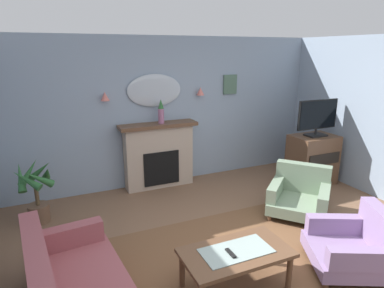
{
  "coord_description": "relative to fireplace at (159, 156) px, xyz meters",
  "views": [
    {
      "loc": [
        -2.0,
        -2.5,
        2.38
      ],
      "look_at": [
        -0.1,
        1.78,
        1.04
      ],
      "focal_mm": 30.77,
      "sensor_mm": 36.0,
      "label": 1
    }
  ],
  "objects": [
    {
      "name": "floor",
      "position": [
        0.29,
        -2.8,
        -0.62
      ],
      "size": [
        6.75,
        6.95,
        0.1
      ],
      "primitive_type": "cube",
      "color": "brown",
      "rests_on": "ground"
    },
    {
      "name": "wall_back",
      "position": [
        0.29,
        0.22,
        0.74
      ],
      "size": [
        6.75,
        0.1,
        2.62
      ],
      "primitive_type": "cube",
      "color": "#8C9EB2",
      "rests_on": "ground"
    },
    {
      "name": "patterned_rug",
      "position": [
        0.29,
        -2.6,
        -0.56
      ],
      "size": [
        3.2,
        2.4,
        0.01
      ],
      "primitive_type": "cube",
      "color": "brown",
      "rests_on": "ground"
    },
    {
      "name": "fireplace",
      "position": [
        0.0,
        0.0,
        0.0
      ],
      "size": [
        1.36,
        0.36,
        1.16
      ],
      "color": "tan",
      "rests_on": "ground"
    },
    {
      "name": "mantel_vase_centre",
      "position": [
        0.05,
        -0.03,
        0.8
      ],
      "size": [
        0.1,
        0.1,
        0.42
      ],
      "color": "#9E6084",
      "rests_on": "fireplace"
    },
    {
      "name": "wall_mirror",
      "position": [
        -0.0,
        0.14,
        1.14
      ],
      "size": [
        0.96,
        0.06,
        0.56
      ],
      "primitive_type": "ellipsoid",
      "color": "#B2BCC6"
    },
    {
      "name": "wall_sconce_left",
      "position": [
        -0.85,
        0.09,
        1.09
      ],
      "size": [
        0.14,
        0.14,
        0.14
      ],
      "primitive_type": "cone",
      "color": "#D17066"
    },
    {
      "name": "wall_sconce_right",
      "position": [
        0.85,
        0.09,
        1.09
      ],
      "size": [
        0.14,
        0.14,
        0.14
      ],
      "primitive_type": "cone",
      "color": "#D17066"
    },
    {
      "name": "framed_picture",
      "position": [
        1.5,
        0.15,
        1.18
      ],
      "size": [
        0.28,
        0.03,
        0.36
      ],
      "primitive_type": "cube",
      "color": "#4C6B56"
    },
    {
      "name": "coffee_table",
      "position": [
        -0.15,
        -2.87,
        -0.19
      ],
      "size": [
        1.1,
        0.6,
        0.45
      ],
      "color": "brown",
      "rests_on": "ground"
    },
    {
      "name": "tv_remote",
      "position": [
        -0.23,
        -2.89,
        -0.12
      ],
      "size": [
        0.04,
        0.16,
        0.02
      ],
      "primitive_type": "cube",
      "color": "black",
      "rests_on": "coffee_table"
    },
    {
      "name": "armchair_beside_couch",
      "position": [
        1.23,
        -3.15,
        -0.27
      ],
      "size": [
        1.09,
        1.08,
        0.71
      ],
      "color": "gray",
      "rests_on": "ground"
    },
    {
      "name": "armchair_in_corner",
      "position": [
        1.59,
        -1.84,
        -0.27
      ],
      "size": [
        1.14,
        1.14,
        0.71
      ],
      "color": "gray",
      "rests_on": "ground"
    },
    {
      "name": "tv_cabinet",
      "position": [
        2.61,
        -0.99,
        -0.12
      ],
      "size": [
        0.8,
        0.57,
        0.9
      ],
      "color": "brown",
      "rests_on": "ground"
    },
    {
      "name": "tv_flatscreen",
      "position": [
        2.61,
        -1.01,
        0.68
      ],
      "size": [
        0.84,
        0.24,
        0.65
      ],
      "color": "black",
      "rests_on": "tv_cabinet"
    },
    {
      "name": "potted_plant_corner_palm",
      "position": [
        -1.99,
        -0.53,
        -0.11
      ],
      "size": [
        0.57,
        0.58,
        0.91
      ],
      "color": "brown",
      "rests_on": "ground"
    }
  ]
}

